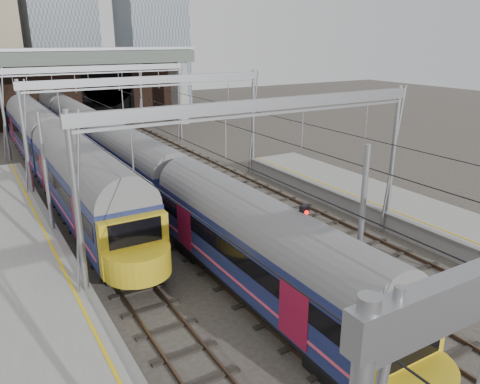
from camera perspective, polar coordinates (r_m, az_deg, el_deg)
ground at (r=17.57m, az=18.25°, el=-18.70°), size 160.00×160.00×0.00m
tracks at (r=28.19m, az=-5.00°, el=-3.16°), size 14.40×80.00×0.22m
overhead_line at (r=32.44m, az=-10.45°, el=11.41°), size 16.80×80.00×8.00m
retaining_wall at (r=62.23m, az=-19.29°, el=11.84°), size 28.00×2.75×9.00m
overbridge at (r=55.93m, az=-19.72°, el=14.20°), size 28.00×3.00×9.25m
train_main at (r=38.85m, az=-16.39°, el=5.81°), size 2.62×60.67×4.57m
train_second at (r=35.51m, az=-21.55°, el=4.49°), size 2.97×34.38×5.06m
signal_near_centre at (r=17.31m, az=7.40°, el=-6.88°), size 0.36×0.46×4.72m
equip_cover_a at (r=20.21m, az=19.09°, el=-13.32°), size 1.01×0.77×0.11m
equip_cover_b at (r=25.10m, az=0.30°, el=-5.82°), size 0.79×0.58×0.09m
equip_cover_c at (r=25.68m, az=11.57°, el=-5.63°), size 0.94×0.78×0.09m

